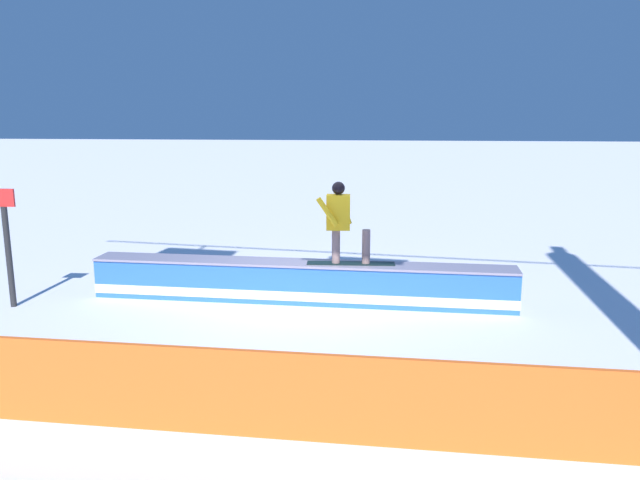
% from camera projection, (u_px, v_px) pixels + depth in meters
% --- Properties ---
extents(ground_plane, '(120.00, 120.00, 0.00)m').
position_uv_depth(ground_plane, '(301.00, 301.00, 11.05)').
color(ground_plane, white).
extents(grind_box, '(7.43, 0.95, 0.72)m').
position_uv_depth(grind_box, '(300.00, 284.00, 10.98)').
color(grind_box, blue).
rests_on(grind_box, ground_plane).
extents(snowboarder, '(1.52, 0.45, 1.42)m').
position_uv_depth(snowboarder, '(342.00, 220.00, 10.64)').
color(snowboarder, black).
rests_on(snowboarder, grind_box).
extents(safety_fence, '(13.58, 0.69, 0.94)m').
position_uv_depth(safety_fence, '(244.00, 393.00, 6.41)').
color(safety_fence, orange).
rests_on(safety_fence, ground_plane).
extents(trail_marker, '(0.40, 0.10, 2.04)m').
position_uv_depth(trail_marker, '(8.00, 245.00, 10.56)').
color(trail_marker, '#262628').
rests_on(trail_marker, ground_plane).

